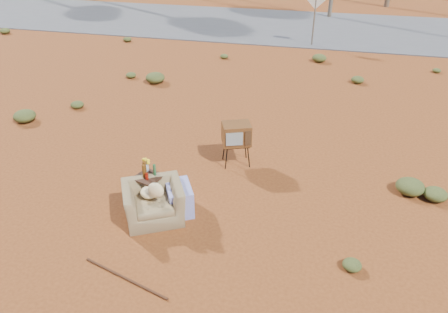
# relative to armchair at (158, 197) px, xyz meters

# --- Properties ---
(ground) EXTENTS (140.00, 140.00, 0.00)m
(ground) POSITION_rel_armchair_xyz_m (0.38, -0.08, -0.41)
(ground) COLOR brown
(ground) RESTS_ON ground
(highway) EXTENTS (140.00, 7.00, 0.04)m
(highway) POSITION_rel_armchair_xyz_m (0.38, 14.92, -0.39)
(highway) COLOR #565659
(highway) RESTS_ON ground
(armchair) EXTENTS (1.32, 1.23, 0.89)m
(armchair) POSITION_rel_armchair_xyz_m (0.00, 0.00, 0.00)
(armchair) COLOR olive
(armchair) RESTS_ON ground
(tv_unit) EXTENTS (0.71, 0.64, 0.94)m
(tv_unit) POSITION_rel_armchair_xyz_m (0.93, 2.14, 0.28)
(tv_unit) COLOR black
(tv_unit) RESTS_ON ground
(side_table) EXTENTS (0.56, 0.56, 0.90)m
(side_table) POSITION_rel_armchair_xyz_m (-0.29, 0.30, 0.24)
(side_table) COLOR #371F14
(side_table) RESTS_ON ground
(rusty_bar) EXTENTS (1.52, 0.50, 0.04)m
(rusty_bar) POSITION_rel_armchair_xyz_m (0.07, -1.57, -0.39)
(rusty_bar) COLOR #482413
(rusty_bar) RESTS_ON ground
(road_sign) EXTENTS (0.78, 0.06, 2.19)m
(road_sign) POSITION_rel_armchair_xyz_m (1.88, 11.92, 1.09)
(road_sign) COLOR brown
(road_sign) RESTS_ON ground
(scrub_patch) EXTENTS (17.49, 8.07, 0.33)m
(scrub_patch) POSITION_rel_armchair_xyz_m (-0.45, 4.33, -0.28)
(scrub_patch) COLOR #485123
(scrub_patch) RESTS_ON ground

